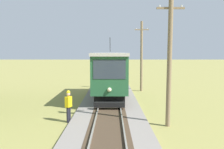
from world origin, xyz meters
name	(u,v)px	position (x,y,z in m)	size (l,w,h in m)	color
red_tram	(110,73)	(0.00, 19.87, 2.19)	(2.60, 8.54, 4.79)	#235633
freight_car	(111,64)	(0.00, 48.72, 1.56)	(2.40, 5.20, 2.31)	slate
utility_pole_near_tram	(169,59)	(3.10, 12.62, 3.55)	(1.40, 0.45, 6.90)	#7A664C
utility_pole_mid	(141,55)	(3.10, 24.48, 3.56)	(1.40, 0.38, 6.92)	#7A664C
track_worker	(68,105)	(-2.24, 13.44, 0.98)	(0.36, 0.44, 1.78)	black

